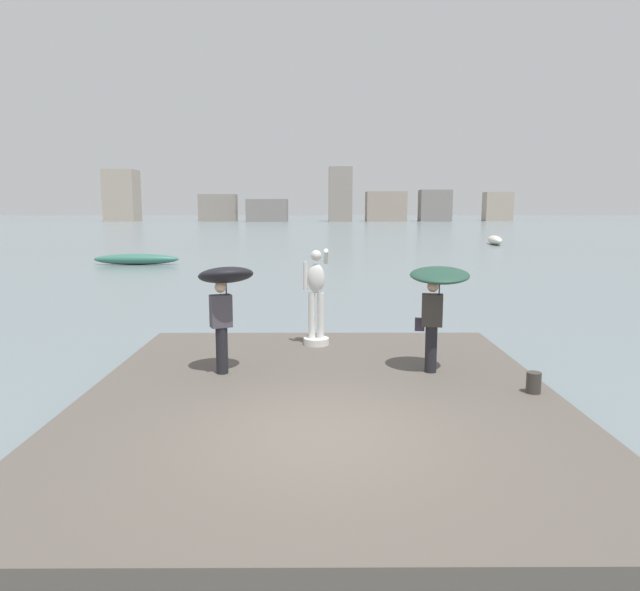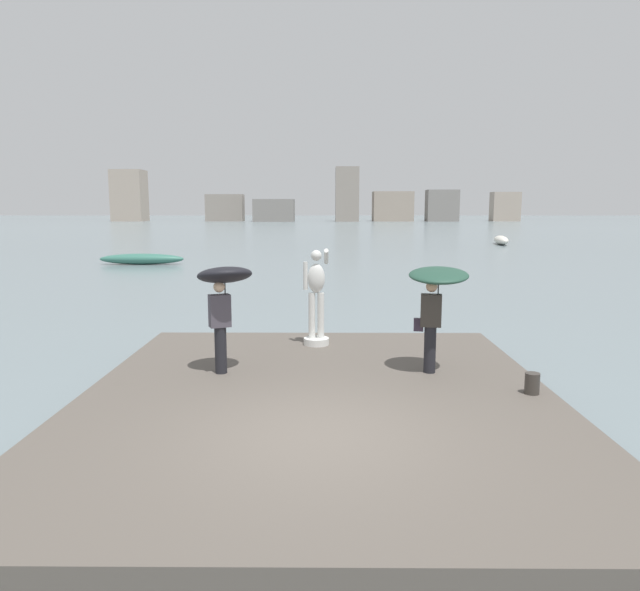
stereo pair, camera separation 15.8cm
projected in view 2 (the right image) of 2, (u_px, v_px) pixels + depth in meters
ground_plane at (323, 250)px, 47.55m from camera, size 400.00×400.00×0.00m
pier at (319, 405)px, 9.68m from camera, size 7.88×9.43×0.40m
statue_white_figure at (316, 302)px, 12.95m from camera, size 0.57×0.85×2.17m
onlooker_left at (223, 288)px, 10.67m from camera, size 1.34×1.36×2.07m
onlooker_right at (436, 291)px, 10.67m from camera, size 1.26×1.28×2.01m
mooring_bollard at (532, 383)px, 9.61m from camera, size 0.24×0.24×0.35m
boat_near at (501, 240)px, 54.18m from camera, size 1.70×4.85×0.81m
boat_far at (142, 259)px, 35.41m from camera, size 5.14×1.03×0.65m
distant_skyline at (301, 203)px, 142.23m from camera, size 100.03×10.44×12.97m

